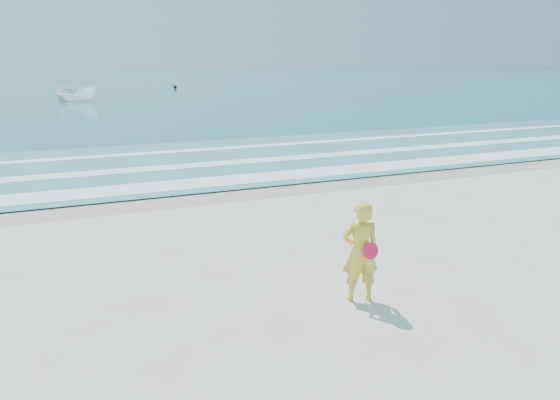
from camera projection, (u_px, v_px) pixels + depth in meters
name	position (u px, v px, depth m)	size (l,w,h in m)	color
ground	(369.00, 331.00, 8.00)	(400.00, 400.00, 0.00)	silver
wet_sand	(204.00, 194.00, 16.00)	(400.00, 2.40, 0.00)	#B2A893
ocean	(65.00, 79.00, 101.34)	(400.00, 190.00, 0.04)	#19727F
shallow	(168.00, 163.00, 20.44)	(400.00, 10.00, 0.01)	#59B7AD
foam_near	(193.00, 183.00, 17.15)	(400.00, 1.40, 0.01)	white
foam_mid	(173.00, 167.00, 19.72)	(400.00, 0.90, 0.01)	white
foam_far	(155.00, 153.00, 22.66)	(400.00, 0.60, 0.01)	white
boat	(76.00, 93.00, 48.96)	(1.48, 3.93, 1.52)	white
buoy	(175.00, 87.00, 68.67)	(0.45, 0.45, 0.45)	black
woman	(360.00, 252.00, 8.82)	(0.69, 0.53, 1.68)	gold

